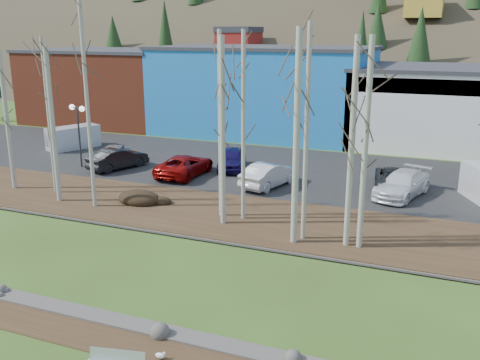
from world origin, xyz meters
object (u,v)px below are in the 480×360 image
at_px(seagull, 160,355).
at_px(car_2, 185,165).
at_px(street_lamp, 78,119).
at_px(car_3, 232,159).
at_px(car_4, 269,175).
at_px(car_6, 402,184).
at_px(car_1, 118,159).
at_px(car_0, 115,153).
at_px(car_5, 394,177).
at_px(van_grey, 71,138).

bearing_deg(seagull, car_2, 93.31).
bearing_deg(street_lamp, car_3, 39.35).
xyz_separation_m(car_2, car_4, (6.22, -0.34, 0.05)).
height_order(car_2, car_6, car_6).
bearing_deg(car_1, car_4, -162.11).
bearing_deg(car_0, car_6, 157.93).
distance_m(car_0, car_5, 20.25).
xyz_separation_m(car_1, car_6, (19.66, 0.80, -0.00)).
height_order(car_1, car_6, car_1).
relative_size(seagull, car_6, 0.07).
height_order(car_0, car_2, car_0).
xyz_separation_m(car_4, car_5, (7.45, 2.55, -0.07)).
distance_m(car_1, car_4, 11.57).
relative_size(car_0, car_6, 0.85).
bearing_deg(van_grey, seagull, -24.05).
relative_size(car_3, van_grey, 0.97).
bearing_deg(car_5, car_4, 11.18).
xyz_separation_m(car_4, car_6, (8.09, 1.01, -0.03)).
height_order(car_2, car_4, car_4).
bearing_deg(car_1, street_lamp, 28.90).
distance_m(street_lamp, car_3, 11.40).
distance_m(seagull, car_0, 25.75).
bearing_deg(car_1, van_grey, -10.83).
height_order(seagull, car_1, car_1).
height_order(seagull, street_lamp, street_lamp).
bearing_deg(van_grey, car_5, 18.32).
bearing_deg(car_3, seagull, -89.18).
relative_size(seagull, car_3, 0.08).
height_order(car_0, car_5, car_0).
bearing_deg(car_0, car_3, 169.55).
bearing_deg(car_2, car_6, -176.72).
bearing_deg(van_grey, car_1, -7.17).
xyz_separation_m(car_6, van_grey, (-27.22, 3.52, 0.18)).
height_order(street_lamp, car_5, street_lamp).
relative_size(street_lamp, car_2, 0.87).
xyz_separation_m(seagull, street_lamp, (-17.28, 18.49, 3.53)).
relative_size(seagull, car_0, 0.08).
height_order(street_lamp, car_1, street_lamp).
height_order(car_4, van_grey, van_grey).
height_order(car_1, van_grey, van_grey).
relative_size(seagull, car_2, 0.07).
distance_m(seagull, car_5, 21.82).
bearing_deg(car_0, car_4, 152.32).
bearing_deg(car_2, car_0, -10.71).
bearing_deg(seagull, street_lamp, 110.94).
bearing_deg(car_0, car_5, 162.22).
bearing_deg(car_5, car_1, -0.70).
distance_m(car_0, car_3, 9.00).
xyz_separation_m(seagull, car_4, (-2.88, 18.78, 0.76)).
bearing_deg(van_grey, street_lamp, -23.00).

